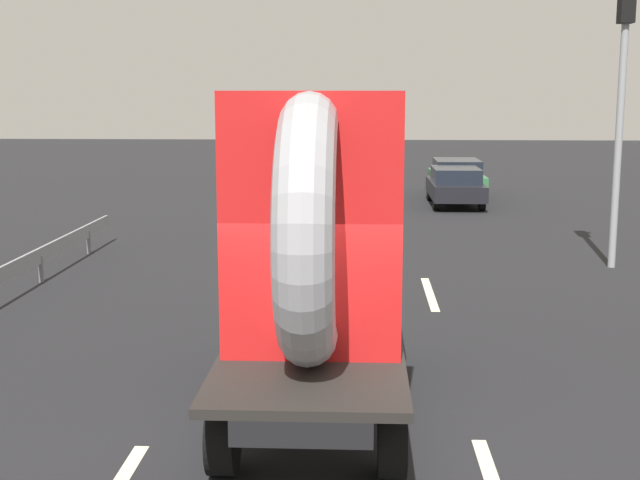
{
  "coord_description": "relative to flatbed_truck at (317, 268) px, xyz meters",
  "views": [
    {
      "loc": [
        0.37,
        -9.11,
        3.83
      ],
      "look_at": [
        -0.15,
        1.72,
        1.95
      ],
      "focal_mm": 48.4,
      "sensor_mm": 36.0,
      "label": 1
    }
  ],
  "objects": [
    {
      "name": "ground_plane",
      "position": [
        0.15,
        -1.07,
        -1.73
      ],
      "size": [
        120.0,
        120.0,
        0.0
      ],
      "primitive_type": "plane",
      "color": "black"
    },
    {
      "name": "flatbed_truck",
      "position": [
        0.0,
        0.0,
        0.0
      ],
      "size": [
        2.02,
        5.21,
        3.84
      ],
      "color": "black",
      "rests_on": "ground_plane"
    },
    {
      "name": "distant_sedan",
      "position": [
        3.7,
        19.03,
        -1.04
      ],
      "size": [
        1.7,
        3.96,
        1.29
      ],
      "color": "black",
      "rests_on": "ground_plane"
    },
    {
      "name": "traffic_light",
      "position": [
        6.06,
        8.75,
        2.25
      ],
      "size": [
        0.42,
        0.36,
        6.14
      ],
      "color": "gray",
      "rests_on": "ground_plane"
    },
    {
      "name": "guardrail",
      "position": [
        -5.96,
        5.07,
        -1.2
      ],
      "size": [
        0.1,
        12.43,
        0.71
      ],
      "color": "gray",
      "rests_on": "ground_plane"
    },
    {
      "name": "lane_dash_left_far",
      "position": [
        -1.85,
        5.61,
        -1.72
      ],
      "size": [
        0.16,
        2.58,
        0.01
      ],
      "primitive_type": "cube",
      "rotation": [
        0.0,
        0.0,
        1.57
      ],
      "color": "beige",
      "rests_on": "ground_plane"
    },
    {
      "name": "lane_dash_right_far",
      "position": [
        1.85,
        5.99,
        -1.72
      ],
      "size": [
        0.16,
        2.75,
        0.01
      ],
      "primitive_type": "cube",
      "rotation": [
        0.0,
        0.0,
        1.57
      ],
      "color": "beige",
      "rests_on": "ground_plane"
    },
    {
      "name": "oncoming_car",
      "position": [
        4.03,
        21.7,
        -1.0
      ],
      "size": [
        1.78,
        4.16,
        1.36
      ],
      "color": "black",
      "rests_on": "ground_plane"
    }
  ]
}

